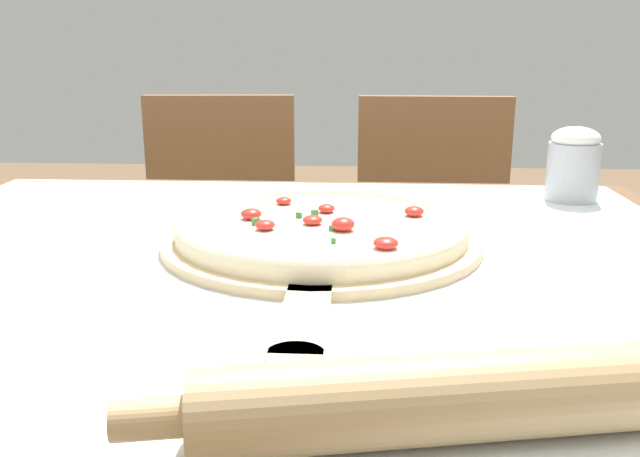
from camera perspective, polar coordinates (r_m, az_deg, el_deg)
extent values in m
cube|color=brown|center=(0.83, -4.15, -3.63)|extent=(1.19, 0.99, 0.03)
cylinder|color=brown|center=(1.53, -22.32, -11.09)|extent=(0.06, 0.06, 0.73)
cylinder|color=brown|center=(1.45, 20.89, -12.43)|extent=(0.06, 0.06, 0.73)
cube|color=silver|center=(0.83, -4.17, -2.48)|extent=(1.11, 0.91, 0.00)
cylinder|color=#D6B784|center=(0.87, 0.12, -1.01)|extent=(0.41, 0.41, 0.01)
cube|color=#D6B784|center=(0.62, -1.35, -7.71)|extent=(0.05, 0.17, 0.01)
cylinder|color=#D6B784|center=(0.55, -2.11, -11.07)|extent=(0.05, 0.05, 0.01)
cylinder|color=beige|center=(0.87, 0.13, -0.12)|extent=(0.37, 0.37, 0.02)
torus|color=beige|center=(0.86, 0.13, 0.39)|extent=(0.37, 0.37, 0.02)
cylinder|color=white|center=(0.86, 0.13, 0.49)|extent=(0.33, 0.33, 0.00)
ellipsoid|color=red|center=(0.96, -2.96, 2.35)|extent=(0.02, 0.02, 0.01)
ellipsoid|color=red|center=(0.82, 1.96, 0.37)|extent=(0.03, 0.03, 0.02)
ellipsoid|color=red|center=(0.83, -4.66, 0.30)|extent=(0.02, 0.02, 0.01)
ellipsoid|color=red|center=(0.85, -0.64, 0.73)|extent=(0.03, 0.03, 0.01)
ellipsoid|color=red|center=(0.88, -5.82, 1.23)|extent=(0.03, 0.03, 0.01)
ellipsoid|color=red|center=(0.90, 7.93, 1.45)|extent=(0.03, 0.03, 0.01)
ellipsoid|color=red|center=(0.75, 5.56, -1.22)|extent=(0.03, 0.03, 0.01)
ellipsoid|color=red|center=(0.91, 0.55, 1.70)|extent=(0.02, 0.02, 0.01)
cube|color=#387533|center=(0.82, 0.99, 0.02)|extent=(0.01, 0.01, 0.01)
cube|color=#387533|center=(0.77, 1.14, -1.04)|extent=(0.01, 0.01, 0.01)
cube|color=#387533|center=(0.82, 1.84, 0.18)|extent=(0.01, 0.01, 0.01)
cube|color=#387533|center=(0.89, -0.45, 1.30)|extent=(0.01, 0.01, 0.01)
cube|color=#387533|center=(0.85, -5.46, 0.58)|extent=(0.01, 0.01, 0.01)
cube|color=#387533|center=(0.88, -1.79, 1.13)|extent=(0.01, 0.01, 0.01)
cylinder|color=tan|center=(0.45, 8.93, -14.04)|extent=(0.31, 0.12, 0.06)
cylinder|color=tan|center=(0.44, -14.24, -15.26)|extent=(0.05, 0.03, 0.03)
cube|color=brown|center=(1.67, -8.80, -5.08)|extent=(0.43, 0.43, 0.02)
cube|color=brown|center=(1.78, -8.30, 3.97)|extent=(0.38, 0.06, 0.44)
cylinder|color=brown|center=(1.65, -14.96, -14.29)|extent=(0.04, 0.04, 0.43)
cylinder|color=brown|center=(1.60, -3.42, -14.69)|extent=(0.04, 0.04, 0.43)
cylinder|color=brown|center=(1.92, -12.66, -9.66)|extent=(0.04, 0.04, 0.43)
cylinder|color=brown|center=(1.88, -2.95, -9.84)|extent=(0.04, 0.04, 0.43)
cube|color=brown|center=(1.64, 9.56, -5.48)|extent=(0.41, 0.41, 0.02)
cube|color=brown|center=(1.75, 9.43, 3.74)|extent=(0.38, 0.04, 0.44)
cylinder|color=brown|center=(1.58, 3.67, -15.06)|extent=(0.04, 0.04, 0.43)
cylinder|color=brown|center=(1.61, 15.53, -15.04)|extent=(0.04, 0.04, 0.43)
cylinder|color=brown|center=(1.87, 3.89, -10.12)|extent=(0.04, 0.04, 0.43)
cylinder|color=brown|center=(1.89, 13.79, -10.20)|extent=(0.04, 0.04, 0.43)
cylinder|color=#B2B7BC|center=(1.19, 20.50, 4.49)|extent=(0.08, 0.08, 0.09)
ellipsoid|color=white|center=(1.18, 20.75, 7.12)|extent=(0.08, 0.08, 0.04)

